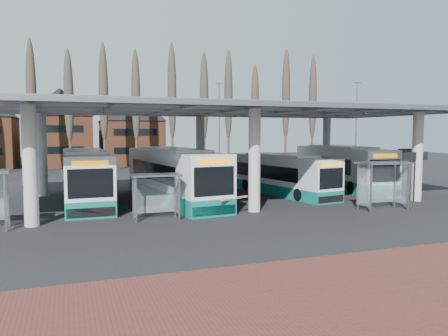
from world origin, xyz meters
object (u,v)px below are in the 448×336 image
object	(u,v)px
bus_1	(173,176)
bus_2	(280,175)
bus_3	(340,168)
shelter_1	(156,186)
bus_0	(85,177)
shelter_2	(382,175)

from	to	relation	value
bus_1	bus_2	world-z (taller)	bus_1
bus_2	bus_3	world-z (taller)	bus_3
bus_2	shelter_1	distance (m)	12.52
bus_2	shelter_1	size ratio (longest dim) A/B	4.17
bus_1	bus_2	size ratio (longest dim) A/B	1.18
bus_0	shelter_2	size ratio (longest dim) A/B	4.02
bus_2	shelter_1	bearing A→B (deg)	-158.67
bus_0	bus_1	world-z (taller)	bus_1
bus_1	shelter_2	distance (m)	13.34
bus_0	bus_1	size ratio (longest dim) A/B	0.96
bus_3	bus_2	bearing A→B (deg)	-158.28
shelter_1	bus_0	bearing A→B (deg)	115.13
bus_3	bus_0	bearing A→B (deg)	-171.10
bus_1	bus_3	bearing A→B (deg)	2.25
bus_0	shelter_2	xyz separation A→B (m)	(16.68, -9.07, 0.45)
shelter_2	bus_3	bearing A→B (deg)	69.83
bus_2	shelter_2	xyz separation A→B (m)	(2.67, -8.10, 0.68)
bus_1	shelter_1	distance (m)	6.30
shelter_1	bus_3	bearing A→B (deg)	26.73
bus_0	bus_2	bearing A→B (deg)	-4.51
bus_1	shelter_2	world-z (taller)	bus_1
bus_2	bus_0	bearing A→B (deg)	166.12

